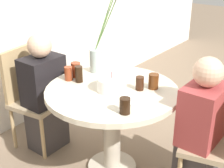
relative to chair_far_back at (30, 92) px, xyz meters
The scene contains 15 objects.
ground_plane 0.97m from the chair_far_back, 80.66° to the right, with size 16.00×16.00×0.00m, color #7A6651.
dining_table 0.83m from the chair_far_back, 80.66° to the right, with size 1.00×1.00×0.73m.
chair_far_back is the anchor object (origin of this frame).
chair_near_front 1.65m from the chair_far_back, 77.68° to the right, with size 0.49×0.49×0.91m.
birthday_cake 0.88m from the chair_far_back, 81.99° to the right, with size 0.22×0.22×0.14m.
flower_vase 0.76m from the chair_far_back, 55.60° to the right, with size 0.26×0.24×0.73m.
side_plate 1.09m from the chair_far_back, 84.91° to the right, with size 0.19×0.19×0.01m.
drink_glass_0 0.54m from the chair_far_back, 72.22° to the right, with size 0.08×0.08×0.12m.
drink_glass_1 1.14m from the chair_far_back, 72.55° to the right, with size 0.08×0.08×0.11m.
drink_glass_2 1.14m from the chair_far_back, 95.42° to the right, with size 0.07×0.07×0.11m.
drink_glass_3 1.05m from the chair_far_back, 75.82° to the right, with size 0.06×0.06×0.10m.
drink_glass_4 0.61m from the chair_far_back, 81.32° to the right, with size 0.06×0.06×0.13m.
drink_glass_5 0.52m from the chair_far_back, 82.53° to the right, with size 0.07×0.07×0.11m.
person_woman 0.16m from the chair_far_back, 80.66° to the right, with size 0.34×0.24×1.07m.
person_boy 1.49m from the chair_far_back, 78.00° to the right, with size 0.34×0.24×1.07m.
Camera 1 is at (-1.66, -1.29, 1.71)m, focal length 50.00 mm.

